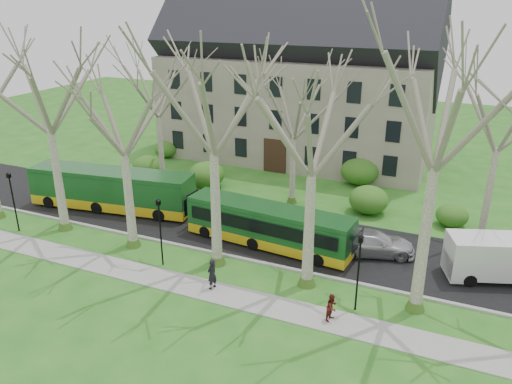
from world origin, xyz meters
TOP-DOWN VIEW (x-y plane):
  - ground at (0.00, 0.00)m, footprint 120.00×120.00m
  - sidewalk at (0.00, -2.50)m, footprint 70.00×2.00m
  - road at (0.00, 5.50)m, footprint 80.00×8.00m
  - curb at (0.00, 1.50)m, footprint 80.00×0.25m
  - building at (-6.00, 24.00)m, footprint 26.50×12.20m
  - tree_row_verge at (0.00, 0.30)m, footprint 49.00×7.00m
  - tree_row_far at (-1.33, 11.00)m, footprint 33.00×7.00m
  - lamp_row at (-0.00, -1.00)m, footprint 36.22×0.22m
  - hedges at (-4.67, 14.00)m, footprint 30.60×8.60m
  - bus_lead at (-14.34, 4.84)m, footprint 13.09×4.37m
  - bus_follow at (-0.96, 3.95)m, footprint 11.47×3.35m
  - sedan at (5.59, 5.41)m, footprint 5.77×3.71m
  - van_a at (12.96, 5.31)m, footprint 6.40×4.04m
  - pedestrian_a at (-1.89, -2.22)m, footprint 0.58×0.74m
  - pedestrian_b at (5.09, -2.43)m, footprint 0.74×0.85m

SIDE VIEW (x-z plane):
  - ground at x=0.00m, z-range 0.00..0.00m
  - sidewalk at x=0.00m, z-range 0.00..0.06m
  - road at x=0.00m, z-range 0.00..0.06m
  - curb at x=0.00m, z-range 0.00..0.14m
  - pedestrian_b at x=5.09m, z-range 0.06..1.53m
  - sedan at x=5.59m, z-range 0.06..1.61m
  - pedestrian_a at x=-1.89m, z-range 0.06..1.87m
  - hedges at x=-4.67m, z-range 0.00..2.00m
  - van_a at x=12.96m, z-range 0.06..2.69m
  - bus_follow at x=-0.96m, z-range 0.06..2.89m
  - bus_lead at x=-14.34m, z-range 0.06..3.27m
  - lamp_row at x=0.00m, z-range 0.42..4.72m
  - tree_row_far at x=-1.33m, z-range 0.00..12.00m
  - tree_row_verge at x=0.00m, z-range 0.00..14.00m
  - building at x=-6.00m, z-range 0.07..16.07m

